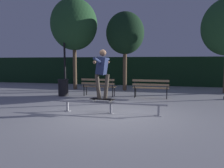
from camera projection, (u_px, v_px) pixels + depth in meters
ground_plane at (110, 114)px, 6.63m from camera, size 90.00×90.00×0.00m
hedge_backdrop at (139, 71)px, 15.29m from camera, size 24.00×1.20×1.97m
grind_rail at (111, 105)px, 6.73m from camera, size 3.47×0.18×0.36m
skateboard at (102, 99)px, 6.78m from camera, size 0.79×0.25×0.09m
skateboarder at (102, 70)px, 6.68m from camera, size 0.63×1.41×1.56m
park_bench_leftmost at (99, 85)px, 10.04m from camera, size 1.62×0.48×0.88m
park_bench_left_center at (151, 86)px, 9.52m from camera, size 1.62×0.48×0.88m
tree_far_left at (74, 25)px, 12.41m from camera, size 2.70×2.70×5.28m
tree_behind_benches at (125, 33)px, 11.95m from camera, size 2.13×2.13×4.40m
lamp_post_left at (64, 46)px, 11.81m from camera, size 0.32×0.32×3.90m
trash_can at (63, 87)px, 10.23m from camera, size 0.52×0.52×0.80m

